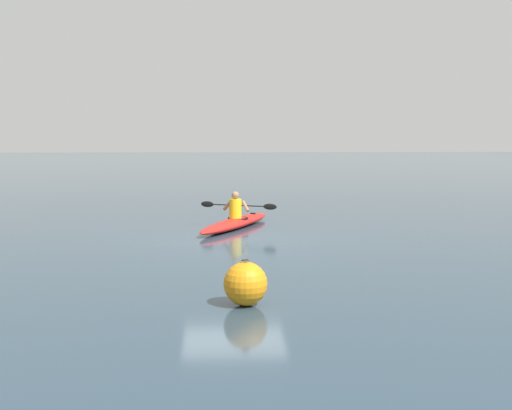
% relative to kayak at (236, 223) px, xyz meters
% --- Properties ---
extents(ground_plane, '(160.00, 160.00, 0.00)m').
position_rel_kayak_xyz_m(ground_plane, '(0.11, 2.55, -0.14)').
color(ground_plane, '#283D4C').
extents(kayak, '(2.43, 4.32, 0.27)m').
position_rel_kayak_xyz_m(kayak, '(0.00, 0.00, 0.00)').
color(kayak, red).
rests_on(kayak, ground).
extents(kayaker, '(2.13, 0.99, 0.75)m').
position_rel_kayak_xyz_m(kayaker, '(-0.00, -0.01, 0.45)').
color(kayaker, yellow).
rests_on(kayaker, kayak).
extents(mooring_buoy_orange_mid, '(0.68, 0.68, 0.72)m').
position_rel_kayak_xyz_m(mooring_buoy_orange_mid, '(0.07, 8.74, 0.20)').
color(mooring_buoy_orange_mid, orange).
rests_on(mooring_buoy_orange_mid, ground).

